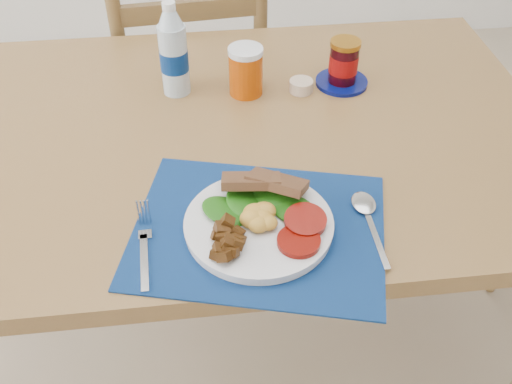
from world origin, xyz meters
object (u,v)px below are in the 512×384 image
Objects in this scene: chair_far at (188,44)px; breakfast_plate at (256,223)px; juice_glass at (246,72)px; water_bottle at (174,54)px; jam_on_saucer at (343,65)px.

breakfast_plate is at bearing 90.84° from chair_far.
breakfast_plate is 0.45m from juice_glass.
chair_far is 0.54m from water_bottle.
breakfast_plate is 2.42× the size of juice_glass.
breakfast_plate is at bearing -119.12° from jam_on_saucer.
water_bottle reaches higher than breakfast_plate.
water_bottle is (-0.03, -0.48, 0.23)m from chair_far.
breakfast_plate is (0.10, -0.96, 0.16)m from chair_far.
chair_far reaches higher than juice_glass.
chair_far is at bearing 110.27° from breakfast_plate.
juice_glass is (0.13, -0.51, 0.19)m from chair_far.
jam_on_saucer is at bearing -1.90° from water_bottle.
jam_on_saucer is (0.23, 0.01, -0.00)m from juice_glass.
juice_glass is at bearing 99.01° from chair_far.
water_bottle is at bearing 119.58° from breakfast_plate.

